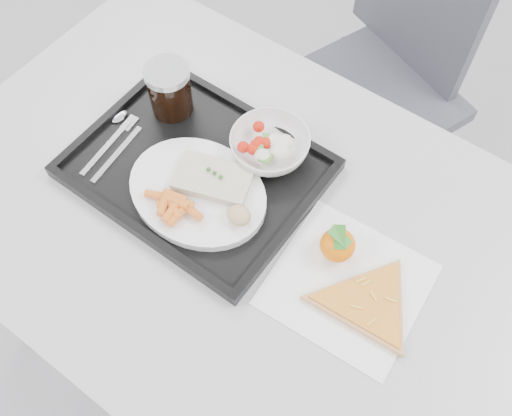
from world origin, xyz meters
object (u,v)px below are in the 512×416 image
at_px(table, 240,231).
at_px(tangerine, 338,245).
at_px(salad_bowl, 270,146).
at_px(cola_glass, 170,89).
at_px(tray, 197,169).
at_px(dinner_plate, 198,192).
at_px(pizza_slice, 368,303).
at_px(chair, 387,58).

relative_size(table, tangerine, 17.19).
relative_size(salad_bowl, tangerine, 2.18).
bearing_deg(cola_glass, tray, -33.38).
relative_size(tray, tangerine, 6.45).
xyz_separation_m(tray, cola_glass, (-0.13, 0.09, 0.06)).
bearing_deg(salad_bowl, table, -78.32).
height_order(dinner_plate, pizza_slice, dinner_plate).
relative_size(chair, pizza_slice, 3.01).
xyz_separation_m(chair, tangerine, (0.23, -0.68, 0.25)).
relative_size(salad_bowl, pizza_slice, 0.49).
xyz_separation_m(dinner_plate, cola_glass, (-0.17, 0.13, 0.05)).
xyz_separation_m(chair, dinner_plate, (-0.04, -0.73, 0.24)).
xyz_separation_m(dinner_plate, pizza_slice, (0.36, 0.00, -0.01)).
distance_m(dinner_plate, tangerine, 0.27).
bearing_deg(dinner_plate, cola_glass, 142.63).
bearing_deg(chair, tray, -96.49).
bearing_deg(dinner_plate, chair, 87.10).
relative_size(tray, dinner_plate, 1.67).
bearing_deg(tray, table, -12.20).
distance_m(cola_glass, tangerine, 0.45).
distance_m(table, pizza_slice, 0.29).
relative_size(chair, tangerine, 13.33).
height_order(cola_glass, pizza_slice, cola_glass).
bearing_deg(chair, table, -86.52).
relative_size(tray, pizza_slice, 1.46).
height_order(table, chair, chair).
distance_m(chair, tangerine, 0.76).
bearing_deg(cola_glass, tangerine, -10.08).
xyz_separation_m(table, pizza_slice, (0.28, -0.02, 0.08)).
height_order(tray, tangerine, tangerine).
height_order(table, pizza_slice, pizza_slice).
distance_m(chair, dinner_plate, 0.77).
distance_m(tray, pizza_slice, 0.40).
distance_m(tray, salad_bowl, 0.15).
relative_size(table, dinner_plate, 4.44).
xyz_separation_m(tray, tangerine, (0.31, 0.01, 0.03)).
bearing_deg(tangerine, chair, 108.68).
bearing_deg(chair, salad_bowl, -88.48).
bearing_deg(table, salad_bowl, 101.68).
distance_m(dinner_plate, cola_glass, 0.22).
height_order(table, salad_bowl, salad_bowl).
bearing_deg(pizza_slice, table, 176.69).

